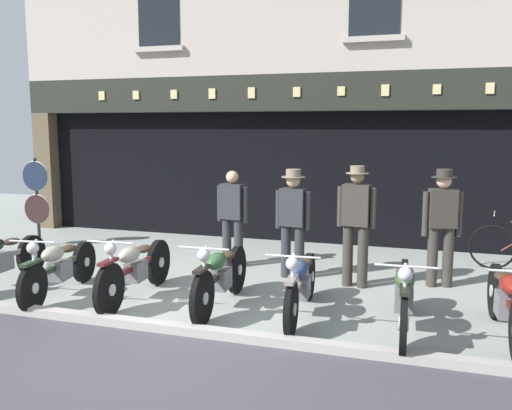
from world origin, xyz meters
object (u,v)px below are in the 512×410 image
(motorcycle_left, at_px, (59,267))
(advert_board_near, at_px, (392,154))
(tyre_sign_pole, at_px, (37,194))
(motorcycle_center, at_px, (221,275))
(shopkeeper_center, at_px, (293,218))
(motorcycle_far_right, at_px, (507,301))
(salesman_left, at_px, (233,214))
(salesman_right, at_px, (356,220))
(motorcycle_right, at_px, (404,295))
(motorcycle_center_left, at_px, (135,268))
(motorcycle_center_right, at_px, (301,283))
(assistant_far_right, at_px, (442,222))

(motorcycle_left, bearing_deg, advert_board_near, -139.56)
(advert_board_near, bearing_deg, tyre_sign_pole, -162.72)
(motorcycle_center, height_order, shopkeeper_center, shopkeeper_center)
(motorcycle_far_right, distance_m, salesman_left, 4.47)
(motorcycle_center, height_order, salesman_right, salesman_right)
(motorcycle_left, distance_m, motorcycle_center, 2.29)
(motorcycle_right, bearing_deg, motorcycle_center, -5.85)
(motorcycle_center_left, distance_m, motorcycle_center_right, 2.27)
(assistant_far_right, bearing_deg, motorcycle_left, 8.94)
(motorcycle_far_right, xyz_separation_m, assistant_far_right, (-0.66, 1.88, 0.52))
(motorcycle_left, bearing_deg, salesman_right, -164.02)
(motorcycle_right, relative_size, salesman_right, 1.17)
(motorcycle_center_right, distance_m, tyre_sign_pole, 6.24)
(salesman_left, relative_size, assistant_far_right, 0.93)
(motorcycle_right, distance_m, assistant_far_right, 2.10)
(motorcycle_center_right, xyz_separation_m, tyre_sign_pole, (-5.75, 2.36, 0.60))
(assistant_far_right, bearing_deg, motorcycle_center_left, 12.00)
(motorcycle_left, height_order, salesman_left, salesman_left)
(motorcycle_far_right, bearing_deg, assistant_far_right, -73.87)
(motorcycle_center_left, distance_m, motorcycle_center, 1.22)
(advert_board_near, bearing_deg, motorcycle_right, -83.97)
(assistant_far_right, bearing_deg, salesman_left, -17.07)
(advert_board_near, bearing_deg, motorcycle_center_right, -99.65)
(motorcycle_right, bearing_deg, motorcycle_far_right, -176.35)
(tyre_sign_pole, bearing_deg, motorcycle_right, -19.71)
(shopkeeper_center, height_order, assistant_far_right, assistant_far_right)
(motorcycle_center, bearing_deg, shopkeeper_center, -109.86)
(motorcycle_far_right, bearing_deg, motorcycle_center, -3.56)
(motorcycle_center_right, bearing_deg, advert_board_near, -103.41)
(motorcycle_left, relative_size, salesman_right, 1.11)
(salesman_left, xyz_separation_m, shopkeeper_center, (1.12, -0.40, 0.06))
(motorcycle_center, xyz_separation_m, shopkeeper_center, (0.53, 1.67, 0.50))
(motorcycle_left, bearing_deg, shopkeeper_center, -154.46)
(salesman_left, height_order, tyre_sign_pole, tyre_sign_pole)
(motorcycle_center_right, relative_size, salesman_left, 1.26)
(motorcycle_center_left, height_order, motorcycle_right, motorcycle_right)
(motorcycle_center_right, relative_size, salesman_right, 1.14)
(motorcycle_center_right, height_order, salesman_right, salesman_right)
(assistant_far_right, bearing_deg, shopkeeper_center, -8.38)
(motorcycle_center_left, height_order, motorcycle_far_right, motorcycle_center_left)
(motorcycle_center, distance_m, assistant_far_right, 3.30)
(motorcycle_far_right, distance_m, salesman_right, 2.43)
(salesman_left, distance_m, shopkeeper_center, 1.19)
(motorcycle_right, xyz_separation_m, advert_board_near, (-0.48, 4.51, 1.36))
(motorcycle_center_right, bearing_deg, assistant_far_right, -135.13)
(motorcycle_center_left, height_order, motorcycle_center_right, motorcycle_center_left)
(shopkeeper_center, height_order, salesman_right, salesman_right)
(motorcycle_center_right, distance_m, assistant_far_right, 2.53)
(advert_board_near, bearing_deg, assistant_far_right, -70.51)
(tyre_sign_pole, bearing_deg, salesman_left, -4.09)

